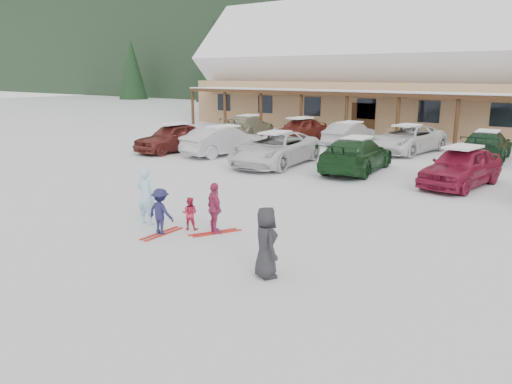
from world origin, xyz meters
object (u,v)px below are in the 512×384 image
Objects in this scene: adult_skier at (146,196)px; parked_car_10 at (406,139)px; child_navy at (161,212)px; parked_car_0 at (173,138)px; parked_car_4 at (461,167)px; parked_car_8 at (300,129)px; toddler_red at (190,213)px; parked_car_1 at (223,141)px; parked_car_7 at (248,126)px; parked_car_11 at (486,146)px; child_magenta at (215,208)px; parked_car_2 at (275,149)px; parked_car_9 at (349,134)px; bystander_dark at (266,242)px; day_lodge at (369,77)px; parked_car_3 at (356,155)px.

adult_skier is 0.30× the size of parked_car_10.
parked_car_0 is (-10.46, 10.32, 0.14)m from child_navy.
parked_car_4 reaches higher than parked_car_8.
child_navy is 11.93m from parked_car_4.
parked_car_1 reaches higher than toddler_red.
parked_car_4 is 17.81m from parked_car_7.
parked_car_4 is at bearing 90.03° from parked_car_11.
parked_car_2 is at bearing -36.92° from child_magenta.
parked_car_7 is (-11.86, 17.59, 0.25)m from toddler_red.
child_magenta is at bearing 106.07° from parked_car_9.
bystander_dark reaches higher than parked_car_9.
day_lodge is at bearing -49.73° from parked_car_11.
toddler_red is 0.21× the size of parked_car_8.
parked_car_3 is at bearing -175.83° from parked_car_4.
day_lodge is 5.21× the size of parked_car_2.
parked_car_1 is 0.83× the size of parked_car_2.
parked_car_0 reaches higher than bystander_dark.
day_lodge reaches higher than parked_car_4.
parked_car_1 is at bearing -80.47° from toddler_red.
parked_car_9 is (-7.79, 19.04, -0.07)m from bystander_dark.
child_navy is (1.02, -0.38, -0.19)m from adult_skier.
toddler_red is 11.11m from parked_car_4.
parked_car_7 is at bearing -60.69° from child_navy.
toddler_red is 0.60× the size of bystander_dark.
parked_car_10 reaches higher than child_navy.
parked_car_2 is at bearing -108.42° from parked_car_10.
parked_car_10 is (-0.43, 17.00, 0.29)m from toddler_red.
bystander_dark is at bearing -68.57° from day_lodge.
parked_car_1 is (-7.80, 10.34, 0.30)m from toddler_red.
parked_car_9 is 3.79m from parked_car_10.
parked_car_11 reaches higher than child_navy.
parked_car_1 is 0.95× the size of parked_car_7.
parked_car_8 is at bearing -178.08° from parked_car_10.
adult_skier is at bearing 128.35° from parked_car_1.
parked_car_2 is 8.86m from parked_car_8.
child_magenta is at bearing 116.84° from parked_car_7.
day_lodge reaches higher than parked_car_3.
adult_skier is 0.36× the size of parked_car_0.
bystander_dark is 0.31× the size of parked_car_7.
parked_car_4 is at bearing -173.34° from parked_car_1.
adult_skier reaches higher than parked_car_4.
parked_car_8 is at bearing -83.68° from parked_car_1.
bystander_dark is at bearing 168.27° from child_navy.
day_lodge is at bearing -82.04° from parked_car_1.
child_magenta is at bearing -177.66° from adult_skier.
parked_car_10 reaches higher than parked_car_9.
parked_car_11 is at bearing 37.47° from parked_car_2.
parked_car_3 is 6.54m from parked_car_10.
child_navy is (7.71, -29.08, -3.31)m from day_lodge.
day_lodge is 6.25× the size of parked_car_1.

